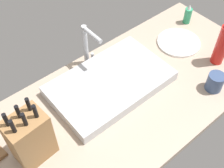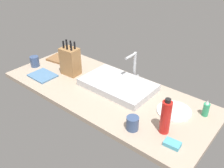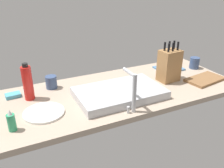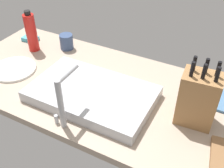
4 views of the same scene
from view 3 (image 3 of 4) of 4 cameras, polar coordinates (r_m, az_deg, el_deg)
The scene contains 12 objects.
countertop_slab at distance 162.22cm, azimuth 2.03°, elevation -1.83°, with size 163.43×67.30×3.50cm, color tan.
sink_basin at distance 151.06cm, azimuth 1.79°, elevation -2.11°, with size 54.39×33.45×5.09cm, color #B7BABF.
faucet at distance 131.34cm, azimuth 4.93°, elevation -1.21°, with size 5.50×13.28×22.66cm.
knife_block at distance 175.60cm, azimuth 13.46°, elevation 4.34°, with size 15.18×11.76×28.53cm.
cutting_board at distance 187.10cm, azimuth 21.19°, elevation 1.05°, with size 28.39×15.93×1.80cm, color brown.
soap_bottle at distance 128.27cm, azimuth -22.79°, elevation -8.26°, with size 4.08×4.08×11.76cm.
water_bottle at distance 153.13cm, azimuth -19.41°, elevation 0.27°, with size 6.02×6.02×23.39cm.
dinner_plate at distance 139.34cm, azimuth -15.88°, elevation -6.53°, with size 22.71×22.71×1.20cm, color white.
dish_towel at distance 201.37cm, azimuth 13.35°, elevation 3.65°, with size 20.78×16.64×1.20cm, color teal.
coffee_mug at distance 207.77cm, azimuth 19.00°, elevation 4.77°, with size 7.62×7.62×9.13cm, color #384C75.
ceramic_cup at distance 166.65cm, azimuth -14.23°, elevation 0.43°, with size 7.53×7.53×8.60cm, color #384C75.
dish_sponge at distance 163.22cm, azimuth -22.46°, elevation -2.50°, with size 9.00×6.00×2.40cm, color #4CA3BC.
Camera 3 is at (67.94, 128.32, 74.09)cm, focal length 38.46 mm.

